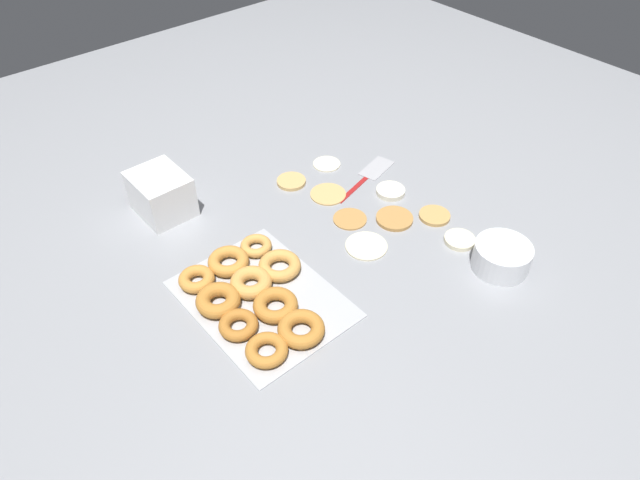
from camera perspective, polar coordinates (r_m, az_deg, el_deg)
name	(u,v)px	position (r m, az deg, el deg)	size (l,w,h in m)	color
ground_plane	(336,230)	(1.53, 1.58, 0.98)	(3.00, 3.00, 0.00)	gray
pancake_0	(394,218)	(1.57, 7.46, 2.15)	(0.10, 0.10, 0.01)	#B27F42
pancake_1	(328,194)	(1.65, 0.82, 4.67)	(0.10, 0.10, 0.01)	tan
pancake_2	(460,240)	(1.54, 13.79, 0.02)	(0.08, 0.08, 0.01)	beige
pancake_3	(327,163)	(1.77, 0.67, 7.67)	(0.08, 0.08, 0.01)	beige
pancake_4	(391,191)	(1.66, 7.07, 4.87)	(0.08, 0.08, 0.01)	silver
pancake_5	(366,245)	(1.48, 4.66, -0.53)	(0.11, 0.11, 0.01)	beige
pancake_6	(350,218)	(1.56, 3.01, 2.18)	(0.09, 0.09, 0.01)	#B27F42
pancake_7	(435,216)	(1.60, 11.38, 2.40)	(0.09, 0.09, 0.01)	tan
pancake_8	(291,181)	(1.69, -2.89, 5.88)	(0.09, 0.09, 0.01)	tan
donut_tray	(255,295)	(1.35, -6.56, -5.46)	(0.40, 0.31, 0.04)	#ADAFB5
batter_bowl	(502,257)	(1.47, 17.70, -1.61)	(0.14, 0.14, 0.07)	white
container_stack	(161,194)	(1.61, -15.61, 4.47)	(0.16, 0.13, 0.12)	white
spatula	(372,172)	(1.74, 5.18, 6.74)	(0.10, 0.27, 0.01)	maroon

